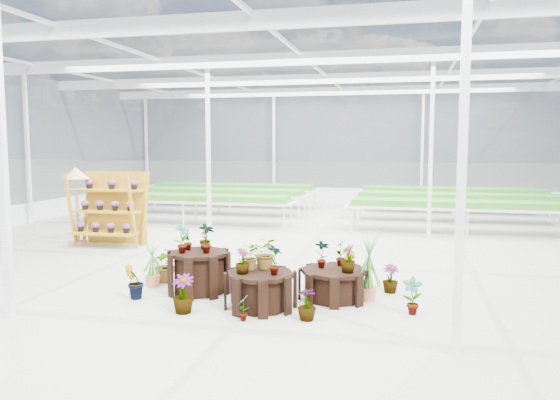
% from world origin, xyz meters
% --- Properties ---
extents(ground_plane, '(24.00, 24.00, 0.00)m').
position_xyz_m(ground_plane, '(0.00, 0.00, 0.00)').
color(ground_plane, gray).
rests_on(ground_plane, ground).
extents(greenhouse_shell, '(18.00, 24.00, 4.50)m').
position_xyz_m(greenhouse_shell, '(0.00, 0.00, 2.25)').
color(greenhouse_shell, white).
rests_on(greenhouse_shell, ground).
extents(steel_frame, '(18.00, 24.00, 4.50)m').
position_xyz_m(steel_frame, '(0.00, 0.00, 2.25)').
color(steel_frame, silver).
rests_on(steel_frame, ground).
extents(nursery_benches, '(16.00, 7.00, 0.84)m').
position_xyz_m(nursery_benches, '(0.00, 7.20, 0.42)').
color(nursery_benches, silver).
rests_on(nursery_benches, ground).
extents(plinth_tall, '(1.05, 1.05, 0.68)m').
position_xyz_m(plinth_tall, '(-0.87, -2.19, 0.34)').
color(plinth_tall, black).
rests_on(plinth_tall, ground).
extents(plinth_mid, '(1.32, 1.32, 0.55)m').
position_xyz_m(plinth_mid, '(0.33, -2.79, 0.27)').
color(plinth_mid, black).
rests_on(plinth_mid, ground).
extents(plinth_low, '(1.22, 1.22, 0.48)m').
position_xyz_m(plinth_low, '(1.33, -2.09, 0.24)').
color(plinth_low, black).
rests_on(plinth_low, ground).
extents(shelf_rack, '(1.68, 0.91, 1.76)m').
position_xyz_m(shelf_rack, '(-4.48, 1.18, 0.88)').
color(shelf_rack, '#A57416').
rests_on(shelf_rack, ground).
extents(bird_table, '(0.57, 0.57, 1.88)m').
position_xyz_m(bird_table, '(-5.30, 1.16, 0.94)').
color(bird_table, tan).
rests_on(bird_table, ground).
extents(nursery_plants, '(4.74, 2.60, 1.31)m').
position_xyz_m(nursery_plants, '(-0.00, -2.16, 0.51)').
color(nursery_plants, '#317824').
rests_on(nursery_plants, ground).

